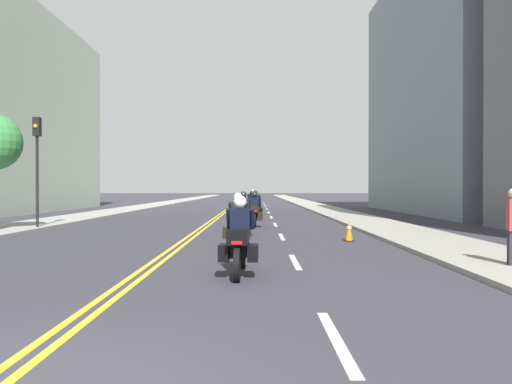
{
  "coord_description": "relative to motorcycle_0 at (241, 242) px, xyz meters",
  "views": [
    {
      "loc": [
        2.35,
        -3.64,
        1.75
      ],
      "look_at": [
        2.29,
        23.7,
        1.55
      ],
      "focal_mm": 34.38,
      "sensor_mm": 36.0,
      "label": 1
    }
  ],
  "objects": [
    {
      "name": "ground_plane",
      "position": [
        -2.02,
        41.82,
        -0.66
      ],
      "size": [
        264.0,
        264.0,
        0.0
      ],
      "primitive_type": "plane",
      "color": "#34323B"
    },
    {
      "name": "sidewalk_left",
      "position": [
        -10.04,
        41.82,
        -0.6
      ],
      "size": [
        2.92,
        144.0,
        0.12
      ],
      "primitive_type": "cube",
      "color": "#9D9994",
      "rests_on": "ground"
    },
    {
      "name": "sidewalk_right",
      "position": [
        5.99,
        41.82,
        -0.6
      ],
      "size": [
        2.92,
        144.0,
        0.12
      ],
      "primitive_type": "cube",
      "color": "#9A958B",
      "rests_on": "ground"
    },
    {
      "name": "centreline_yellow_inner",
      "position": [
        -2.14,
        41.82,
        -0.66
      ],
      "size": [
        0.12,
        132.0,
        0.01
      ],
      "primitive_type": "cube",
      "color": "yellow",
      "rests_on": "ground"
    },
    {
      "name": "centreline_yellow_outer",
      "position": [
        -1.9,
        41.82,
        -0.66
      ],
      "size": [
        0.12,
        132.0,
        0.01
      ],
      "primitive_type": "cube",
      "color": "yellow",
      "rests_on": "ground"
    },
    {
      "name": "lane_dashes_white",
      "position": [
        1.25,
        22.82,
        -0.66
      ],
      "size": [
        0.14,
        56.4,
        0.01
      ],
      "color": "silver",
      "rests_on": "ground"
    },
    {
      "name": "building_left_1",
      "position": [
        -18.76,
        27.25,
        6.73
      ],
      "size": [
        7.88,
        20.91,
        14.78
      ],
      "color": "#B3C2AC",
      "rests_on": "ground"
    },
    {
      "name": "building_right_1",
      "position": [
        14.61,
        25.33,
        8.31
      ],
      "size": [
        7.66,
        20.74,
        17.95
      ],
      "color": "gray",
      "rests_on": "ground"
    },
    {
      "name": "motorcycle_0",
      "position": [
        0.0,
        0.0,
        0.0
      ],
      "size": [
        0.78,
        2.29,
        1.61
      ],
      "rotation": [
        0.0,
        0.0,
        -0.04
      ],
      "color": "black",
      "rests_on": "ground"
    },
    {
      "name": "motorcycle_1",
      "position": [
        -0.2,
        4.23,
        0.01
      ],
      "size": [
        0.78,
        2.2,
        1.62
      ],
      "rotation": [
        0.0,
        0.0,
        -0.05
      ],
      "color": "black",
      "rests_on": "ground"
    },
    {
      "name": "motorcycle_2",
      "position": [
        -0.15,
        8.6,
        -0.01
      ],
      "size": [
        0.78,
        2.06,
        1.64
      ],
      "rotation": [
        0.0,
        0.0,
        0.06
      ],
      "color": "black",
      "rests_on": "ground"
    },
    {
      "name": "motorcycle_3",
      "position": [
        0.26,
        12.53,
        -0.01
      ],
      "size": [
        0.77,
        2.12,
        1.6
      ],
      "rotation": [
        0.0,
        0.0,
        -0.01
      ],
      "color": "black",
      "rests_on": "ground"
    },
    {
      "name": "motorcycle_4",
      "position": [
        0.29,
        17.2,
        0.01
      ],
      "size": [
        0.77,
        2.16,
        1.63
      ],
      "rotation": [
        0.0,
        0.0,
        0.03
      ],
      "color": "black",
      "rests_on": "ground"
    },
    {
      "name": "motorcycle_5",
      "position": [
        0.26,
        21.38,
        -0.01
      ],
      "size": [
        0.78,
        2.26,
        1.64
      ],
      "rotation": [
        0.0,
        0.0,
        0.05
      ],
      "color": "black",
      "rests_on": "ground"
    },
    {
      "name": "motorcycle_6",
      "position": [
        0.0,
        26.08,
        -0.03
      ],
      "size": [
        0.78,
        2.12,
        1.57
      ],
      "rotation": [
        0.0,
        0.0,
        -0.05
      ],
      "color": "black",
      "rests_on": "ground"
    },
    {
      "name": "motorcycle_7",
      "position": [
        0.08,
        29.93,
        0.02
      ],
      "size": [
        0.77,
        2.17,
        1.67
      ],
      "rotation": [
        0.0,
        0.0,
        -0.03
      ],
      "color": "black",
      "rests_on": "ground"
    },
    {
      "name": "traffic_cone_0",
      "position": [
        3.41,
        6.39,
        -0.31
      ],
      "size": [
        0.31,
        0.31,
        0.71
      ],
      "color": "black",
      "rests_on": "ground"
    },
    {
      "name": "traffic_light_near",
      "position": [
        -8.97,
        10.96,
        2.63
      ],
      "size": [
        0.28,
        0.38,
        4.77
      ],
      "color": "black",
      "rests_on": "ground"
    }
  ]
}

